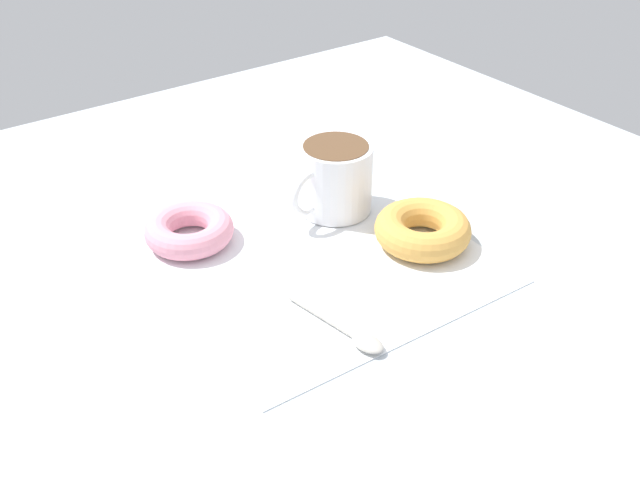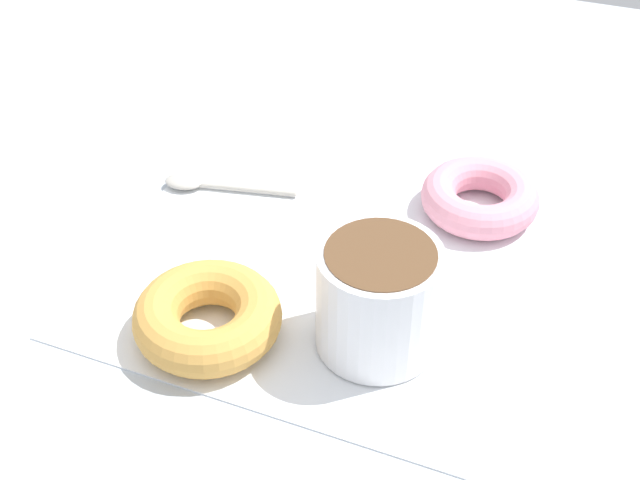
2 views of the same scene
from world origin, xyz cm
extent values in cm
cube|color=#B2BCC6|center=(0.00, 0.00, -1.00)|extent=(120.00, 120.00, 2.00)
cube|color=white|center=(0.34, 1.95, 0.15)|extent=(36.46, 36.46, 0.30)
cylinder|color=white|center=(8.14, 9.34, 4.73)|extent=(9.40, 9.40, 8.87)
cylinder|color=brown|center=(8.14, 9.34, 8.97)|extent=(8.20, 8.20, 0.60)
torus|color=white|center=(3.07, 8.16, 4.73)|extent=(5.92, 2.20, 5.87)
torus|color=pink|center=(-10.73, 13.44, 1.89)|extent=(10.72, 10.72, 3.18)
torus|color=gold|center=(11.79, -3.20, 2.13)|extent=(11.59, 11.59, 3.66)
ellipsoid|color=#B7B2A8|center=(-5.26, -13.82, 0.75)|extent=(3.01, 3.97, 0.90)
cylinder|color=#B7B2A8|center=(-6.33, -7.97, 0.58)|extent=(2.33, 9.84, 0.56)
camera|label=1|loc=(-40.14, -53.83, 48.44)|focal=40.00mm
camera|label=2|loc=(55.02, 21.39, 50.60)|focal=50.00mm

